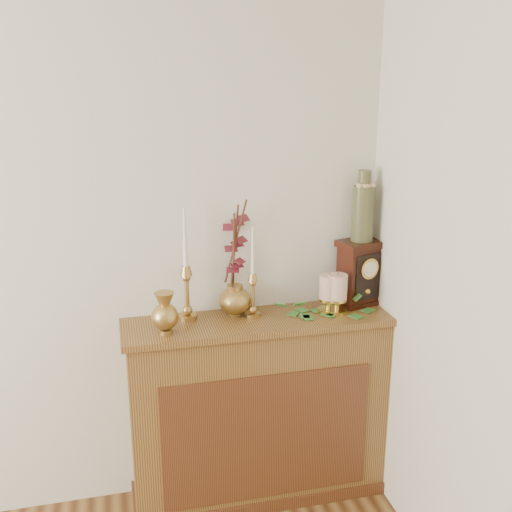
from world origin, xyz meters
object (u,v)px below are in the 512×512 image
object	(u,v)px
candlestick_center	(253,288)
bud_vase	(165,314)
mantel_clock	(360,273)
candlestick_left	(186,284)
ginger_jar	(235,262)
ceramic_vase	(363,210)

from	to	relation	value
candlestick_center	bud_vase	world-z (taller)	candlestick_center
bud_vase	mantel_clock	xyz separation A→B (m)	(0.94, 0.15, 0.06)
mantel_clock	bud_vase	bearing A→B (deg)	173.47
candlestick_center	mantel_clock	size ratio (longest dim) A/B	1.35
candlestick_left	ginger_jar	size ratio (longest dim) A/B	0.94
candlestick_left	mantel_clock	world-z (taller)	candlestick_left
mantel_clock	ginger_jar	bearing A→B (deg)	161.73
candlestick_center	ceramic_vase	xyz separation A→B (m)	(0.54, 0.05, 0.32)
candlestick_left	mantel_clock	size ratio (longest dim) A/B	1.63
mantel_clock	ceramic_vase	world-z (taller)	ceramic_vase
candlestick_left	candlestick_center	size ratio (longest dim) A/B	1.21
bud_vase	mantel_clock	distance (m)	0.96
candlestick_center	mantel_clock	distance (m)	0.54
bud_vase	ginger_jar	bearing A→B (deg)	27.35
candlestick_center	ginger_jar	world-z (taller)	ginger_jar
bud_vase	candlestick_center	bearing A→B (deg)	13.75
candlestick_left	ginger_jar	xyz separation A→B (m)	(0.23, 0.03, 0.08)
candlestick_left	candlestick_center	bearing A→B (deg)	-8.59
bud_vase	ceramic_vase	distance (m)	1.02
bud_vase	mantel_clock	size ratio (longest dim) A/B	0.59
candlestick_left	candlestick_center	xyz separation A→B (m)	(0.29, -0.04, -0.03)
candlestick_center	ceramic_vase	distance (m)	0.63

